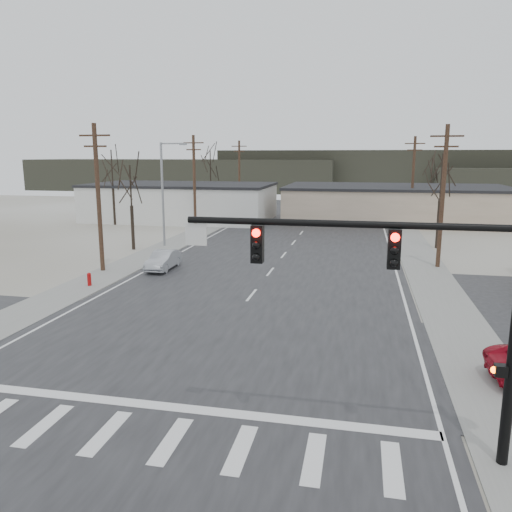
{
  "coord_description": "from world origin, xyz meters",
  "views": [
    {
      "loc": [
        5.95,
        -18.92,
        7.9
      ],
      "look_at": [
        0.52,
        6.76,
        2.6
      ],
      "focal_mm": 35.0,
      "sensor_mm": 36.0,
      "label": 1
    }
  ],
  "objects_px": {
    "traffic_signal_mast": "(437,287)",
    "fire_hydrant": "(89,279)",
    "car_far_a": "(368,214)",
    "car_far_b": "(260,210)",
    "sedan_crossing": "(163,260)"
  },
  "relations": [
    {
      "from": "car_far_a",
      "to": "car_far_b",
      "type": "height_order",
      "value": "car_far_a"
    },
    {
      "from": "fire_hydrant",
      "to": "car_far_a",
      "type": "distance_m",
      "value": 40.16
    },
    {
      "from": "sedan_crossing",
      "to": "car_far_a",
      "type": "height_order",
      "value": "car_far_a"
    },
    {
      "from": "traffic_signal_mast",
      "to": "car_far_a",
      "type": "distance_m",
      "value": 50.72
    },
    {
      "from": "car_far_a",
      "to": "car_far_b",
      "type": "relative_size",
      "value": 1.23
    },
    {
      "from": "fire_hydrant",
      "to": "car_far_b",
      "type": "bearing_deg",
      "value": 85.79
    },
    {
      "from": "traffic_signal_mast",
      "to": "fire_hydrant",
      "type": "relative_size",
      "value": 10.29
    },
    {
      "from": "fire_hydrant",
      "to": "car_far_b",
      "type": "relative_size",
      "value": 0.21
    },
    {
      "from": "car_far_a",
      "to": "car_far_b",
      "type": "distance_m",
      "value": 14.41
    },
    {
      "from": "fire_hydrant",
      "to": "sedan_crossing",
      "type": "relative_size",
      "value": 0.22
    },
    {
      "from": "traffic_signal_mast",
      "to": "fire_hydrant",
      "type": "height_order",
      "value": "traffic_signal_mast"
    },
    {
      "from": "traffic_signal_mast",
      "to": "car_far_b",
      "type": "relative_size",
      "value": 2.16
    },
    {
      "from": "sedan_crossing",
      "to": "car_far_b",
      "type": "height_order",
      "value": "car_far_b"
    },
    {
      "from": "car_far_a",
      "to": "fire_hydrant",
      "type": "bearing_deg",
      "value": 71.3
    },
    {
      "from": "traffic_signal_mast",
      "to": "car_far_b",
      "type": "xyz_separation_m",
      "value": [
        -15.24,
        53.05,
        -3.92
      ]
    }
  ]
}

